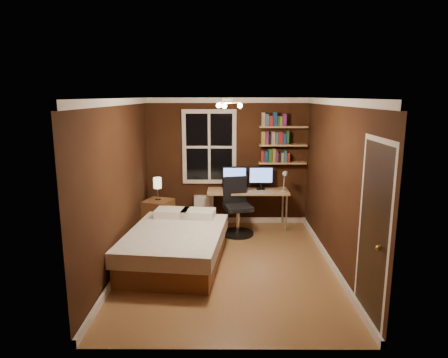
{
  "coord_description": "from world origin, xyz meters",
  "views": [
    {
      "loc": [
        -0.03,
        -5.73,
        2.54
      ],
      "look_at": [
        -0.05,
        0.45,
        1.24
      ],
      "focal_mm": 32.0,
      "sensor_mm": 36.0,
      "label": 1
    }
  ],
  "objects_px": {
    "bed": "(176,246)",
    "monitor_right": "(261,178)",
    "radiator": "(204,210)",
    "monitor_left": "(235,178)",
    "desk": "(248,193)",
    "desk_lamp": "(285,181)",
    "bedside_lamp": "(158,189)",
    "office_chair": "(237,213)",
    "nightstand": "(159,216)"
  },
  "relations": [
    {
      "from": "bed",
      "to": "radiator",
      "type": "xyz_separation_m",
      "value": [
        0.32,
        1.95,
        0.01
      ]
    },
    {
      "from": "monitor_right",
      "to": "radiator",
      "type": "bearing_deg",
      "value": 173.56
    },
    {
      "from": "radiator",
      "to": "bed",
      "type": "bearing_deg",
      "value": -99.44
    },
    {
      "from": "desk",
      "to": "desk_lamp",
      "type": "bearing_deg",
      "value": -11.88
    },
    {
      "from": "bedside_lamp",
      "to": "desk_lamp",
      "type": "height_order",
      "value": "desk_lamp"
    },
    {
      "from": "nightstand",
      "to": "desk_lamp",
      "type": "height_order",
      "value": "desk_lamp"
    },
    {
      "from": "monitor_right",
      "to": "desk_lamp",
      "type": "bearing_deg",
      "value": -27.44
    },
    {
      "from": "bedside_lamp",
      "to": "radiator",
      "type": "distance_m",
      "value": 1.09
    },
    {
      "from": "radiator",
      "to": "desk",
      "type": "bearing_deg",
      "value": -13.29
    },
    {
      "from": "nightstand",
      "to": "office_chair",
      "type": "bearing_deg",
      "value": 12.37
    },
    {
      "from": "bed",
      "to": "bedside_lamp",
      "type": "relative_size",
      "value": 4.79
    },
    {
      "from": "bedside_lamp",
      "to": "monitor_left",
      "type": "relative_size",
      "value": 0.9
    },
    {
      "from": "monitor_left",
      "to": "desk",
      "type": "bearing_deg",
      "value": -16.96
    },
    {
      "from": "nightstand",
      "to": "desk",
      "type": "bearing_deg",
      "value": 26.42
    },
    {
      "from": "bed",
      "to": "monitor_right",
      "type": "height_order",
      "value": "monitor_right"
    },
    {
      "from": "bed",
      "to": "monitor_right",
      "type": "bearing_deg",
      "value": 58.13
    },
    {
      "from": "desk",
      "to": "monitor_right",
      "type": "height_order",
      "value": "monitor_right"
    },
    {
      "from": "radiator",
      "to": "office_chair",
      "type": "xyz_separation_m",
      "value": [
        0.65,
        -0.6,
        0.12
      ]
    },
    {
      "from": "desk",
      "to": "desk_lamp",
      "type": "relative_size",
      "value": 3.55
    },
    {
      "from": "nightstand",
      "to": "desk_lamp",
      "type": "bearing_deg",
      "value": 20.72
    },
    {
      "from": "radiator",
      "to": "desk_lamp",
      "type": "xyz_separation_m",
      "value": [
        1.55,
        -0.35,
        0.67
      ]
    },
    {
      "from": "office_chair",
      "to": "bedside_lamp",
      "type": "bearing_deg",
      "value": 159.5
    },
    {
      "from": "desk_lamp",
      "to": "office_chair",
      "type": "distance_m",
      "value": 1.08
    },
    {
      "from": "nightstand",
      "to": "office_chair",
      "type": "xyz_separation_m",
      "value": [
        1.49,
        -0.16,
        0.11
      ]
    },
    {
      "from": "bedside_lamp",
      "to": "office_chair",
      "type": "distance_m",
      "value": 1.55
    },
    {
      "from": "radiator",
      "to": "monitor_left",
      "type": "xyz_separation_m",
      "value": [
        0.61,
        -0.13,
        0.68
      ]
    },
    {
      "from": "desk",
      "to": "desk_lamp",
      "type": "height_order",
      "value": "desk_lamp"
    },
    {
      "from": "bed",
      "to": "desk_lamp",
      "type": "xyz_separation_m",
      "value": [
        1.88,
        1.6,
        0.68
      ]
    },
    {
      "from": "monitor_left",
      "to": "desk_lamp",
      "type": "height_order",
      "value": "monitor_left"
    },
    {
      "from": "bed",
      "to": "office_chair",
      "type": "xyz_separation_m",
      "value": [
        0.98,
        1.35,
        0.13
      ]
    },
    {
      "from": "monitor_left",
      "to": "desk_lamp",
      "type": "relative_size",
      "value": 1.1
    },
    {
      "from": "bedside_lamp",
      "to": "radiator",
      "type": "xyz_separation_m",
      "value": [
        0.84,
        0.45,
        -0.53
      ]
    },
    {
      "from": "desk",
      "to": "office_chair",
      "type": "distance_m",
      "value": 0.53
    },
    {
      "from": "office_chair",
      "to": "desk",
      "type": "bearing_deg",
      "value": 47.08
    },
    {
      "from": "nightstand",
      "to": "monitor_left",
      "type": "height_order",
      "value": "monitor_left"
    },
    {
      "from": "monitor_left",
      "to": "monitor_right",
      "type": "bearing_deg",
      "value": 0.0
    },
    {
      "from": "desk_lamp",
      "to": "monitor_left",
      "type": "bearing_deg",
      "value": 166.71
    },
    {
      "from": "bed",
      "to": "desk",
      "type": "relative_size",
      "value": 1.33
    },
    {
      "from": "bedside_lamp",
      "to": "monitor_right",
      "type": "height_order",
      "value": "monitor_right"
    },
    {
      "from": "monitor_left",
      "to": "bedside_lamp",
      "type": "bearing_deg",
      "value": -167.63
    },
    {
      "from": "monitor_right",
      "to": "office_chair",
      "type": "bearing_deg",
      "value": -134.76
    },
    {
      "from": "bed",
      "to": "desk",
      "type": "bearing_deg",
      "value": 62.26
    },
    {
      "from": "bed",
      "to": "office_chair",
      "type": "bearing_deg",
      "value": 60.68
    },
    {
      "from": "office_chair",
      "to": "radiator",
      "type": "bearing_deg",
      "value": 122.76
    },
    {
      "from": "radiator",
      "to": "monitor_left",
      "type": "bearing_deg",
      "value": -11.72
    },
    {
      "from": "nightstand",
      "to": "radiator",
      "type": "height_order",
      "value": "nightstand"
    },
    {
      "from": "radiator",
      "to": "desk_lamp",
      "type": "height_order",
      "value": "desk_lamp"
    },
    {
      "from": "bedside_lamp",
      "to": "office_chair",
      "type": "bearing_deg",
      "value": -6.05
    },
    {
      "from": "bedside_lamp",
      "to": "office_chair",
      "type": "xyz_separation_m",
      "value": [
        1.49,
        -0.16,
        -0.41
      ]
    },
    {
      "from": "bedside_lamp",
      "to": "monitor_left",
      "type": "xyz_separation_m",
      "value": [
        1.45,
        0.32,
        0.15
      ]
    }
  ]
}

